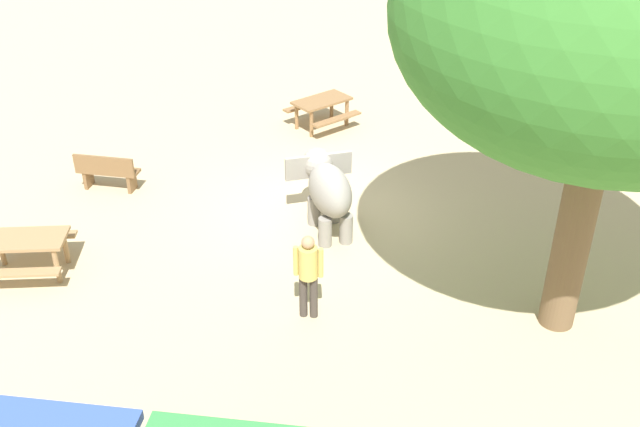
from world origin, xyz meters
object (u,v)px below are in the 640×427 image
object	(u,v)px
wooden_bench	(107,171)
picnic_table_far	(26,247)
elephant	(327,188)
shade_tree_main	(620,16)
picnic_table_near	(322,106)
person_handler	(308,271)

from	to	relation	value
wooden_bench	picnic_table_far	world-z (taller)	wooden_bench
elephant	shade_tree_main	bearing A→B (deg)	-143.42
picnic_table_near	picnic_table_far	size ratio (longest dim) A/B	1.20
picnic_table_far	elephant	bearing A→B (deg)	12.81
person_handler	picnic_table_far	distance (m)	5.39
wooden_bench	picnic_table_near	distance (m)	5.94
shade_tree_main	picnic_table_near	bearing A→B (deg)	-56.24
elephant	person_handler	xyz separation A→B (m)	(-0.05, 2.91, 0.01)
shade_tree_main	wooden_bench	world-z (taller)	shade_tree_main
person_handler	elephant	bearing A→B (deg)	1.72
elephant	picnic_table_near	bearing A→B (deg)	-14.25
elephant	wooden_bench	bearing A→B (deg)	56.53
shade_tree_main	picnic_table_near	distance (m)	10.19
person_handler	shade_tree_main	xyz separation A→B (m)	(-4.21, -0.41, 4.29)
picnic_table_near	shade_tree_main	bearing A→B (deg)	-102.55
person_handler	wooden_bench	xyz separation A→B (m)	(5.13, -3.85, -0.48)
person_handler	picnic_table_near	xyz separation A→B (m)	(0.83, -7.94, -0.36)
person_handler	wooden_bench	distance (m)	6.44
wooden_bench	picnic_table_near	bearing A→B (deg)	46.57
picnic_table_near	elephant	bearing A→B (deg)	-127.58
shade_tree_main	wooden_bench	xyz separation A→B (m)	(9.34, -3.45, -4.77)
shade_tree_main	picnic_table_far	distance (m)	10.64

